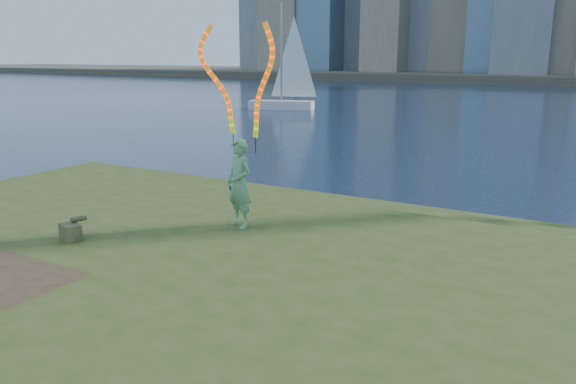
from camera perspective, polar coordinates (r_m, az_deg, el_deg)
The scene contains 6 objects.
ground at distance 9.95m, azimuth -9.12°, elevation -10.05°, with size 320.00×320.00×0.00m, color #192640.
grassy_knoll at distance 8.34m, azimuth -19.42°, elevation -13.02°, with size 20.00×18.00×0.80m.
far_shore at distance 102.22m, azimuth 27.22°, elevation 10.35°, with size 320.00×40.00×1.20m, color #474234.
woman_with_ribbons at distance 10.46m, azimuth -4.87°, elevation 3.88°, with size 1.98×0.72×4.06m.
canvas_bag at distance 10.65m, azimuth -21.16°, elevation -3.72°, with size 0.47×0.53×0.39m.
sailboat at distance 42.81m, azimuth -0.34°, elevation 10.19°, with size 5.12×2.96×7.77m.
Camera 1 is at (5.84, -7.00, 3.98)m, focal length 35.00 mm.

